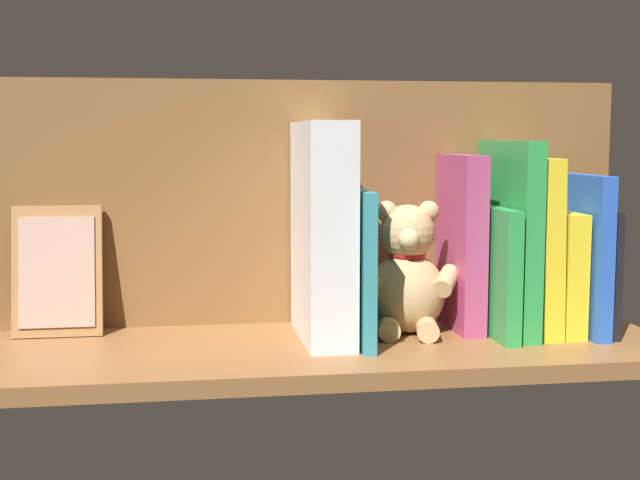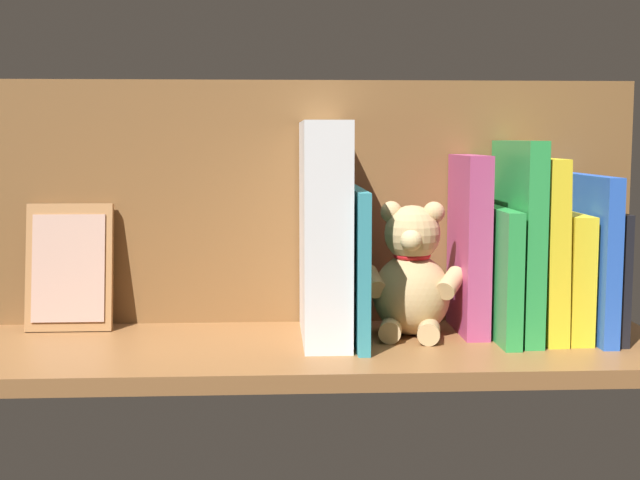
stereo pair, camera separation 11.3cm
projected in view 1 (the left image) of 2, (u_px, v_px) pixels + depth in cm
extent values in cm
cube|color=brown|center=(320.00, 350.00, 115.21)|extent=(91.91, 31.97, 2.20)
cube|color=brown|center=(305.00, 202.00, 126.57)|extent=(91.91, 1.50, 34.62)
cube|color=black|center=(587.00, 268.00, 123.18)|extent=(1.21, 18.64, 16.93)
cube|color=blue|center=(574.00, 252.00, 122.11)|extent=(2.09, 19.62, 21.62)
cube|color=yellow|center=(551.00, 269.00, 122.75)|extent=(3.06, 17.93, 16.60)
cube|color=yellow|center=(529.00, 244.00, 121.67)|extent=(3.17, 18.24, 23.88)
cube|color=green|center=(508.00, 236.00, 120.71)|extent=(2.56, 18.95, 26.15)
cube|color=green|center=(489.00, 269.00, 120.43)|extent=(2.14, 19.67, 17.34)
cube|color=#B23F72|center=(461.00, 242.00, 122.30)|extent=(3.17, 14.07, 24.21)
ellipsoid|color=tan|center=(407.00, 293.00, 120.17)|extent=(12.05, 11.18, 10.98)
sphere|color=tan|center=(407.00, 232.00, 119.21)|extent=(7.55, 7.55, 7.55)
sphere|color=tan|center=(429.00, 211.00, 118.77)|extent=(2.92, 2.92, 2.92)
sphere|color=tan|center=(387.00, 211.00, 119.00)|extent=(2.92, 2.92, 2.92)
sphere|color=#DBB77F|center=(409.00, 239.00, 116.09)|extent=(2.92, 2.92, 2.92)
cylinder|color=tan|center=(446.00, 281.00, 118.37)|extent=(5.00, 5.95, 4.06)
cylinder|color=tan|center=(369.00, 280.00, 118.79)|extent=(3.37, 5.72, 4.06)
cylinder|color=tan|center=(427.00, 329.00, 115.90)|extent=(3.66, 4.61, 2.92)
cylinder|color=tan|center=(390.00, 329.00, 116.10)|extent=(3.66, 4.61, 2.92)
torus|color=red|center=(407.00, 254.00, 119.56)|extent=(5.89, 5.89, 0.86)
cube|color=teal|center=(355.00, 263.00, 116.62)|extent=(1.62, 21.24, 19.96)
cube|color=white|center=(323.00, 231.00, 115.98)|extent=(5.98, 20.01, 28.65)
cube|color=#9E6B3D|center=(58.00, 271.00, 118.62)|extent=(11.78, 4.82, 17.58)
cube|color=tan|center=(57.00, 272.00, 117.91)|extent=(9.90, 3.41, 14.63)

